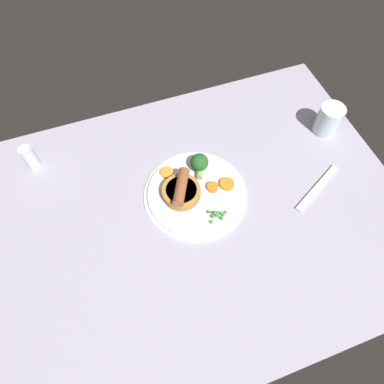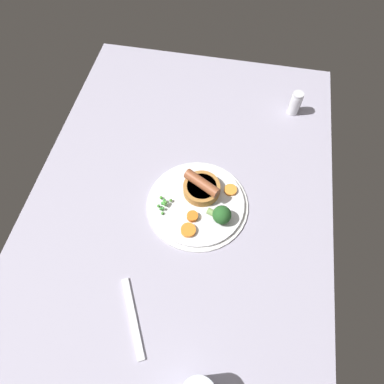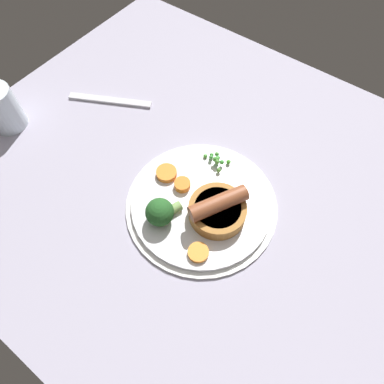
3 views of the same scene
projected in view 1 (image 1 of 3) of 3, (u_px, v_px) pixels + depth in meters
dining_table at (189, 217)px, 86.83cm from camera, size 110.00×80.00×3.00cm
dinner_plate at (195, 194)px, 87.96cm from camera, size 26.62×26.62×1.40cm
sausage_pudding at (182, 191)px, 85.21cm from camera, size 9.70×9.97×5.33cm
pea_pile at (217, 215)px, 82.85cm from camera, size 5.08×3.52×1.82cm
broccoli_floret_far at (199, 163)px, 89.00cm from camera, size 4.75×6.35×4.75cm
carrot_slice_0 at (213, 187)px, 87.23cm from camera, size 3.75×3.75×1.27cm
carrot_slice_1 at (167, 172)px, 89.80cm from camera, size 4.40×4.40×0.79cm
carrot_slice_2 at (227, 184)px, 87.86cm from camera, size 4.98×4.98×1.00cm
fork at (317, 188)px, 89.14cm from camera, size 16.71×9.73×0.60cm
drinking_glass at (328, 120)px, 95.60cm from camera, size 6.78×6.78×8.75cm
salt_shaker at (30, 158)px, 89.74cm from camera, size 3.42×3.42×7.65cm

